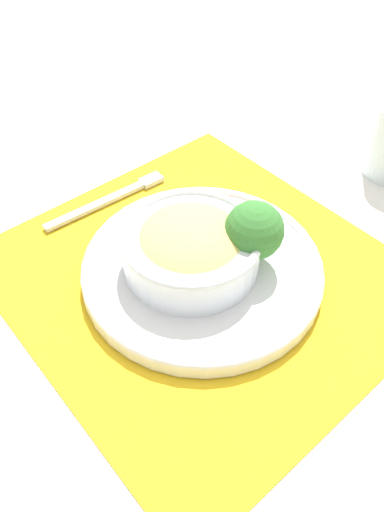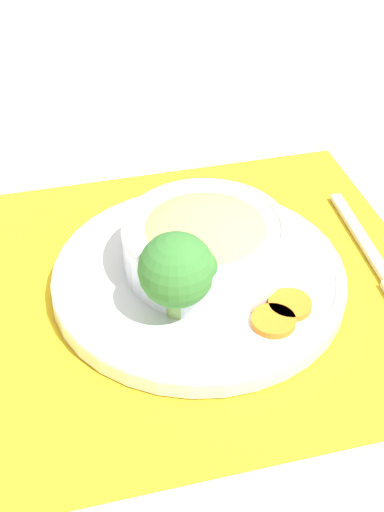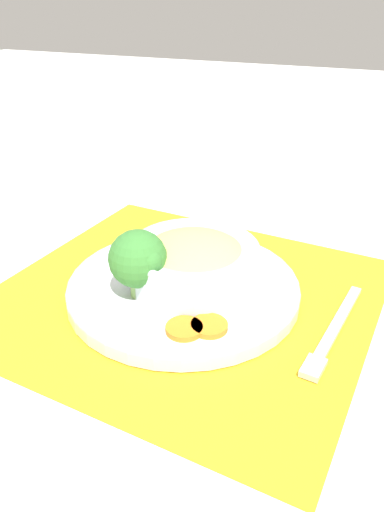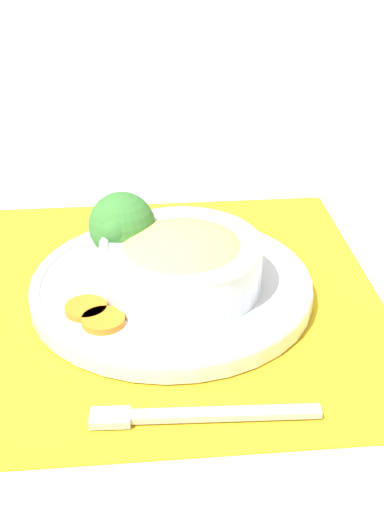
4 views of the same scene
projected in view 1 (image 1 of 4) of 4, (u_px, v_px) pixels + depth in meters
ground_plane at (202, 275)px, 0.60m from camera, size 4.00×4.00×0.00m
placemat at (202, 274)px, 0.60m from camera, size 0.49×0.46×0.00m
plate at (202, 267)px, 0.59m from camera, size 0.29×0.29×0.02m
bowl at (191, 246)px, 0.57m from camera, size 0.16×0.16×0.06m
broccoli_floret at (254, 230)px, 0.56m from camera, size 0.07×0.07×0.08m
carrot_slice_near at (227, 212)px, 0.65m from camera, size 0.04×0.04×0.01m
carrot_slice_middle at (207, 209)px, 0.65m from camera, size 0.04×0.04×0.01m
fork at (118, 195)px, 0.70m from camera, size 0.04×0.18×0.01m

